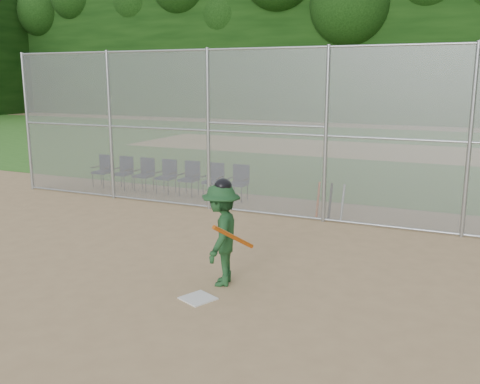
% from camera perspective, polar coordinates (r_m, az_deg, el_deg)
% --- Properties ---
extents(ground, '(100.00, 100.00, 0.00)m').
position_cam_1_polar(ground, '(8.63, -6.98, -10.36)').
color(ground, tan).
rests_on(ground, ground).
extents(grass_strip, '(100.00, 100.00, 0.00)m').
position_cam_1_polar(grass_strip, '(25.35, 14.66, 4.26)').
color(grass_strip, '#2F691F').
rests_on(grass_strip, ground).
extents(dirt_patch_far, '(24.00, 24.00, 0.00)m').
position_cam_1_polar(dirt_patch_far, '(25.35, 14.66, 4.27)').
color(dirt_patch_far, tan).
rests_on(dirt_patch_far, ground).
extents(backstop_fence, '(16.09, 0.09, 4.00)m').
position_cam_1_polar(backstop_fence, '(12.57, 4.74, 6.50)').
color(backstop_fence, gray).
rests_on(backstop_fence, ground).
extents(treeline, '(81.00, 60.00, 11.00)m').
position_cam_1_polar(treeline, '(27.21, 16.07, 16.30)').
color(treeline, black).
rests_on(treeline, ground).
extents(home_plate, '(0.59, 0.59, 0.02)m').
position_cam_1_polar(home_plate, '(8.28, -4.50, -11.24)').
color(home_plate, silver).
rests_on(home_plate, ground).
extents(batter_at_plate, '(1.03, 1.35, 1.75)m').
position_cam_1_polar(batter_at_plate, '(8.56, -2.00, -4.48)').
color(batter_at_plate, '#1B4522').
rests_on(batter_at_plate, ground).
extents(spare_bats, '(0.66, 0.31, 0.84)m').
position_cam_1_polar(spare_bats, '(12.88, 9.61, -0.94)').
color(spare_bats, '#D84C14').
rests_on(spare_bats, ground).
extents(chair_0, '(0.54, 0.52, 0.96)m').
position_cam_1_polar(chair_0, '(16.92, -14.53, 2.16)').
color(chair_0, '#0E1A36').
rests_on(chair_0, ground).
extents(chair_1, '(0.54, 0.52, 0.96)m').
position_cam_1_polar(chair_1, '(16.46, -12.45, 1.99)').
color(chair_1, '#0E1A36').
rests_on(chair_1, ground).
extents(chair_2, '(0.54, 0.52, 0.96)m').
position_cam_1_polar(chair_2, '(16.02, -10.25, 1.81)').
color(chair_2, '#0E1A36').
rests_on(chair_2, ground).
extents(chair_3, '(0.54, 0.52, 0.96)m').
position_cam_1_polar(chair_3, '(15.60, -7.93, 1.61)').
color(chair_3, '#0E1A36').
rests_on(chair_3, ground).
extents(chair_4, '(0.54, 0.52, 0.96)m').
position_cam_1_polar(chair_4, '(15.21, -5.49, 1.41)').
color(chair_4, '#0E1A36').
rests_on(chair_4, ground).
extents(chair_5, '(0.54, 0.52, 0.96)m').
position_cam_1_polar(chair_5, '(14.85, -2.93, 1.19)').
color(chair_5, '#0E1A36').
rests_on(chair_5, ground).
extents(chair_6, '(0.54, 0.52, 0.96)m').
position_cam_1_polar(chair_6, '(14.52, -0.24, 0.95)').
color(chair_6, '#0E1A36').
rests_on(chair_6, ground).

